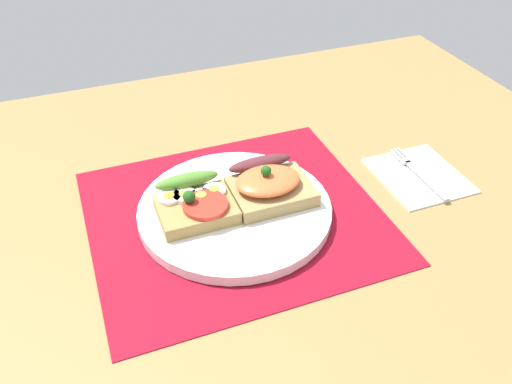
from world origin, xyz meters
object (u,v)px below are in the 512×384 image
object	(u,v)px
plate	(235,210)
napkin	(419,175)
sandwich_egg_tomato	(195,203)
sandwich_salmon	(269,185)
fork	(417,171)

from	to	relation	value
plate	napkin	size ratio (longest dim) A/B	1.95
plate	sandwich_egg_tomato	distance (cm)	5.58
plate	napkin	bearing A→B (deg)	-2.29
plate	sandwich_egg_tomato	world-z (taller)	sandwich_egg_tomato
sandwich_salmon	napkin	bearing A→B (deg)	-3.50
sandwich_egg_tomato	plate	bearing A→B (deg)	-6.85
napkin	plate	bearing A→B (deg)	177.71
sandwich_salmon	fork	size ratio (longest dim) A/B	0.79
plate	fork	distance (cm)	27.98
sandwich_salmon	napkin	size ratio (longest dim) A/B	0.81
plate	sandwich_salmon	distance (cm)	5.64
sandwich_egg_tomato	fork	size ratio (longest dim) A/B	0.72
napkin	sandwich_salmon	bearing A→B (deg)	176.50
sandwich_egg_tomato	napkin	bearing A→B (deg)	-2.99
sandwich_egg_tomato	napkin	distance (cm)	33.40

